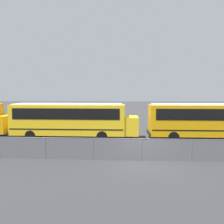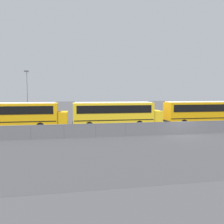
{
  "view_description": "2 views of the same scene",
  "coord_description": "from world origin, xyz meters",
  "px_view_note": "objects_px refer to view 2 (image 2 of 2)",
  "views": [
    {
      "loc": [
        -1.09,
        -13.63,
        4.29
      ],
      "look_at": [
        -2.22,
        6.12,
        2.57
      ],
      "focal_mm": 35.0,
      "sensor_mm": 36.0,
      "label": 1
    },
    {
      "loc": [
        -11.37,
        -21.69,
        4.47
      ],
      "look_at": [
        -6.49,
        6.23,
        2.03
      ],
      "focal_mm": 35.0,
      "sensor_mm": 36.0,
      "label": 2
    }
  ],
  "objects_px": {
    "school_bus_3": "(203,111)",
    "school_bus_1": "(16,114)",
    "school_bus_2": "(115,112)",
    "light_pole": "(27,95)"
  },
  "relations": [
    {
      "from": "school_bus_2",
      "to": "school_bus_3",
      "type": "height_order",
      "value": "same"
    },
    {
      "from": "light_pole",
      "to": "school_bus_1",
      "type": "bearing_deg",
      "value": -93.58
    },
    {
      "from": "school_bus_3",
      "to": "light_pole",
      "type": "xyz_separation_m",
      "value": [
        -24.76,
        5.29,
        2.29
      ]
    },
    {
      "from": "school_bus_3",
      "to": "school_bus_1",
      "type": "bearing_deg",
      "value": 179.49
    },
    {
      "from": "school_bus_2",
      "to": "school_bus_3",
      "type": "distance_m",
      "value": 12.71
    },
    {
      "from": "school_bus_2",
      "to": "light_pole",
      "type": "bearing_deg",
      "value": 155.97
    },
    {
      "from": "school_bus_2",
      "to": "light_pole",
      "type": "xyz_separation_m",
      "value": [
        -12.04,
        5.37,
        2.29
      ]
    },
    {
      "from": "school_bus_1",
      "to": "school_bus_3",
      "type": "xyz_separation_m",
      "value": [
        25.07,
        -0.22,
        0.0
      ]
    },
    {
      "from": "school_bus_1",
      "to": "light_pole",
      "type": "distance_m",
      "value": 5.57
    },
    {
      "from": "school_bus_2",
      "to": "school_bus_1",
      "type": "bearing_deg",
      "value": 178.62
    }
  ]
}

